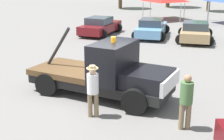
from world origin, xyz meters
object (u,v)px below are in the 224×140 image
at_px(person_near_truck, 186,98).
at_px(person_at_hood, 93,87).
at_px(tow_truck, 107,74).
at_px(traffic_cone, 98,56).
at_px(parked_car_maroon, 100,26).
at_px(parked_car_tan, 195,32).
at_px(parked_car_skyblue, 152,28).

height_order(person_near_truck, person_at_hood, person_at_hood).
bearing_deg(tow_truck, traffic_cone, 124.07).
distance_m(tow_truck, parked_car_maroon, 12.46).
bearing_deg(parked_car_maroon, person_at_hood, -156.37).
distance_m(person_near_truck, parked_car_tan, 13.14).
bearing_deg(person_near_truck, tow_truck, -144.24).
bearing_deg(traffic_cone, parked_car_skyblue, 78.70).
relative_size(person_at_hood, parked_car_maroon, 0.39).
bearing_deg(parked_car_tan, tow_truck, 164.97).
height_order(person_at_hood, parked_car_tan, person_at_hood).
xyz_separation_m(person_near_truck, person_at_hood, (-2.90, -0.06, 0.03)).
xyz_separation_m(person_at_hood, parked_car_skyblue, (-0.83, 13.71, -0.37)).
xyz_separation_m(parked_car_tan, traffic_cone, (-4.57, -6.74, -0.39)).
relative_size(parked_car_maroon, traffic_cone, 8.05).
bearing_deg(person_near_truck, traffic_cone, -165.76).
height_order(tow_truck, traffic_cone, tow_truck).
bearing_deg(traffic_cone, person_near_truck, -50.89).
bearing_deg(parked_car_maroon, parked_car_tan, -87.14).
relative_size(person_near_truck, parked_car_maroon, 0.39).
relative_size(tow_truck, person_near_truck, 3.36).
height_order(person_near_truck, traffic_cone, person_near_truck).
height_order(parked_car_maroon, traffic_cone, parked_car_maroon).
bearing_deg(parked_car_tan, person_near_truck, 179.60).
bearing_deg(traffic_cone, parked_car_maroon, 109.29).
bearing_deg(parked_car_skyblue, parked_car_tan, -103.00).
bearing_deg(tow_truck, parked_car_maroon, 120.86).
distance_m(person_at_hood, parked_car_skyblue, 13.74).
relative_size(parked_car_skyblue, parked_car_tan, 1.06).
bearing_deg(parked_car_skyblue, tow_truck, 179.85).
height_order(parked_car_skyblue, traffic_cone, parked_car_skyblue).
relative_size(parked_car_skyblue, traffic_cone, 8.43).
height_order(person_near_truck, parked_car_skyblue, person_near_truck).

